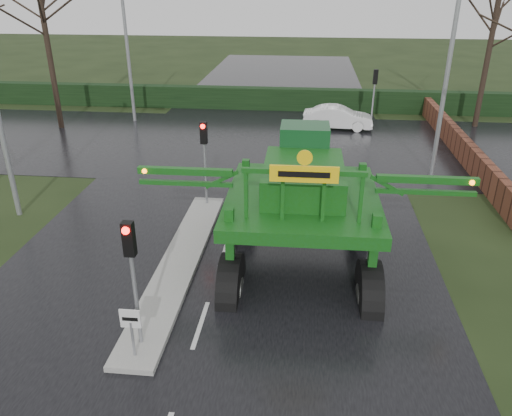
# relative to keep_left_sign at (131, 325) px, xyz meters

# --- Properties ---
(ground) EXTENTS (140.00, 140.00, 0.00)m
(ground) POSITION_rel_keep_left_sign_xyz_m (1.30, 1.50, -1.06)
(ground) COLOR black
(ground) RESTS_ON ground
(road_main) EXTENTS (14.00, 80.00, 0.02)m
(road_main) POSITION_rel_keep_left_sign_xyz_m (1.30, 11.50, -1.05)
(road_main) COLOR black
(road_main) RESTS_ON ground
(road_cross) EXTENTS (80.00, 12.00, 0.02)m
(road_cross) POSITION_rel_keep_left_sign_xyz_m (1.30, 17.50, -1.05)
(road_cross) COLOR black
(road_cross) RESTS_ON ground
(median_island) EXTENTS (1.20, 10.00, 0.16)m
(median_island) POSITION_rel_keep_left_sign_xyz_m (0.00, 4.50, -0.97)
(median_island) COLOR gray
(median_island) RESTS_ON ground
(hedge_row) EXTENTS (44.00, 0.90, 1.50)m
(hedge_row) POSITION_rel_keep_left_sign_xyz_m (1.30, 25.50, -0.31)
(hedge_row) COLOR black
(hedge_row) RESTS_ON ground
(brick_wall) EXTENTS (0.40, 20.00, 1.20)m
(brick_wall) POSITION_rel_keep_left_sign_xyz_m (11.80, 17.50, -0.46)
(brick_wall) COLOR #592D1E
(brick_wall) RESTS_ON ground
(keep_left_sign) EXTENTS (0.50, 0.07, 1.35)m
(keep_left_sign) POSITION_rel_keep_left_sign_xyz_m (0.00, 0.00, 0.00)
(keep_left_sign) COLOR gray
(keep_left_sign) RESTS_ON ground
(traffic_signal_near) EXTENTS (0.26, 0.33, 3.52)m
(traffic_signal_near) POSITION_rel_keep_left_sign_xyz_m (0.00, 0.49, 1.53)
(traffic_signal_near) COLOR gray
(traffic_signal_near) RESTS_ON ground
(traffic_signal_mid) EXTENTS (0.26, 0.33, 3.52)m
(traffic_signal_mid) POSITION_rel_keep_left_sign_xyz_m (0.00, 8.99, 1.53)
(traffic_signal_mid) COLOR gray
(traffic_signal_mid) RESTS_ON ground
(traffic_signal_far) EXTENTS (0.26, 0.33, 3.52)m
(traffic_signal_far) POSITION_rel_keep_left_sign_xyz_m (7.80, 21.51, 1.53)
(traffic_signal_far) COLOR gray
(traffic_signal_far) RESTS_ON ground
(street_light_right) EXTENTS (3.85, 0.30, 10.00)m
(street_light_right) POSITION_rel_keep_left_sign_xyz_m (9.49, 13.50, 4.93)
(street_light_right) COLOR gray
(street_light_right) RESTS_ON ground
(street_light_left_far) EXTENTS (3.85, 0.30, 10.00)m
(street_light_left_far) POSITION_rel_keep_left_sign_xyz_m (-6.89, 21.50, 4.93)
(street_light_left_far) COLOR gray
(street_light_left_far) RESTS_ON ground
(tree_left_far) EXTENTS (7.70, 7.70, 13.26)m
(tree_left_far) POSITION_rel_keep_left_sign_xyz_m (-11.20, 19.50, 6.09)
(tree_left_far) COLOR black
(tree_left_far) RESTS_ON ground
(tree_right_far) EXTENTS (7.00, 7.00, 12.05)m
(tree_right_far) POSITION_rel_keep_left_sign_xyz_m (14.30, 22.50, 5.44)
(tree_right_far) COLOR black
(tree_right_far) RESTS_ON ground
(crop_sprayer) EXTENTS (10.09, 6.32, 5.64)m
(crop_sprayer) POSITION_rel_keep_left_sign_xyz_m (1.87, 3.49, 1.61)
(crop_sprayer) COLOR black
(crop_sprayer) RESTS_ON ground
(white_sedan) EXTENTS (4.25, 1.70, 1.38)m
(white_sedan) POSITION_rel_keep_left_sign_xyz_m (5.74, 21.07, -1.06)
(white_sedan) COLOR white
(white_sedan) RESTS_ON ground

